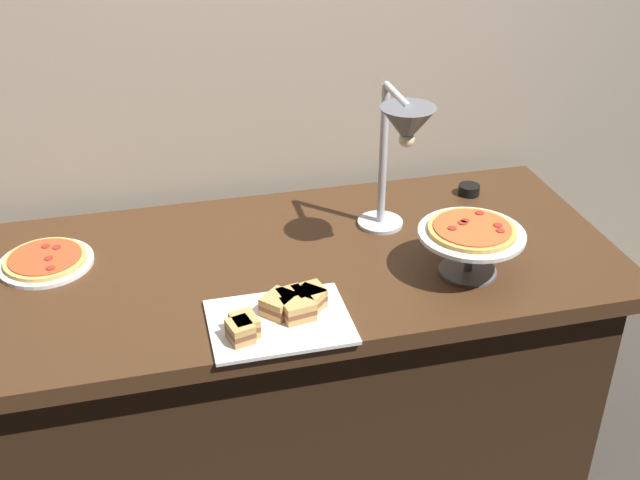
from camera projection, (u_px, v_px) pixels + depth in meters
name	position (u px, v px, depth m)	size (l,w,h in m)	color
ground_plane	(294.00, 452.00, 2.63)	(8.00, 8.00, 0.00)	#38332D
back_wall	(254.00, 57.00, 2.44)	(4.40, 0.04, 2.40)	tan
buffet_table	(292.00, 361.00, 2.43)	(1.90, 0.84, 0.76)	#422816
heat_lamp	(402.00, 137.00, 2.11)	(0.15, 0.33, 0.46)	#B7BABF
pizza_plate_front	(46.00, 261.00, 2.21)	(0.26, 0.26, 0.03)	white
pizza_plate_center	(471.00, 236.00, 2.12)	(0.29, 0.29, 0.15)	#595B60
sandwich_platter	(282.00, 313.00, 1.97)	(0.36, 0.27, 0.06)	white
sauce_cup_near	(469.00, 189.00, 2.59)	(0.07, 0.07, 0.03)	black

